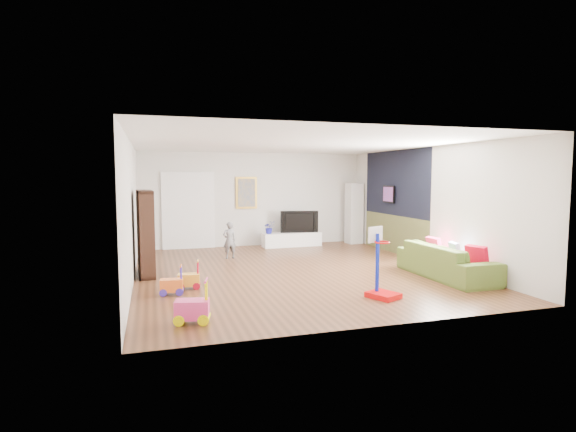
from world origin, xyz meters
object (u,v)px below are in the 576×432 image
object	(u,v)px
media_console	(292,240)
basketball_hoop	(384,263)
sofa	(446,261)
bookshelf	(145,233)

from	to	relation	value
media_console	basketball_hoop	world-z (taller)	basketball_hoop
media_console	sofa	distance (m)	5.05
media_console	sofa	bearing A→B (deg)	-71.59
media_console	basketball_hoop	distance (m)	5.74
media_console	bookshelf	distance (m)	4.87
media_console	basketball_hoop	bearing A→B (deg)	-94.05
bookshelf	basketball_hoop	distance (m)	4.87
sofa	basketball_hoop	xyz separation A→B (m)	(-1.96, -1.00, 0.26)
media_console	bookshelf	world-z (taller)	bookshelf
basketball_hoop	media_console	bearing A→B (deg)	64.40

